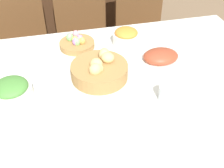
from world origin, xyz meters
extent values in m
plane|color=#7F664C|center=(0.00, 0.00, 0.00)|extent=(12.00, 12.00, 0.00)
cube|color=silver|center=(0.00, 0.00, 0.38)|extent=(1.80, 1.11, 0.77)
cylinder|color=brown|center=(0.31, 0.62, 0.22)|extent=(0.03, 0.03, 0.43)
cylinder|color=brown|center=(0.70, 0.65, 0.22)|extent=(0.03, 0.03, 0.43)
cylinder|color=brown|center=(0.29, 1.01, 0.22)|extent=(0.03, 0.03, 0.43)
cylinder|color=brown|center=(0.67, 1.03, 0.22)|extent=(0.03, 0.03, 0.43)
cube|color=brown|center=(0.49, 0.83, 0.44)|extent=(0.45, 0.45, 0.02)
cube|color=brown|center=(0.48, 1.03, 0.69)|extent=(0.42, 0.05, 0.48)
cylinder|color=brown|center=(-0.69, 0.62, 0.22)|extent=(0.03, 0.03, 0.43)
cylinder|color=brown|center=(-0.30, 0.64, 0.22)|extent=(0.03, 0.03, 0.43)
cylinder|color=brown|center=(-0.72, 1.01, 0.22)|extent=(0.03, 0.03, 0.43)
cylinder|color=brown|center=(-0.33, 1.03, 0.22)|extent=(0.03, 0.03, 0.43)
cube|color=brown|center=(-0.51, 0.83, 0.44)|extent=(0.44, 0.44, 0.02)
cube|color=brown|center=(-0.52, 1.03, 0.69)|extent=(0.42, 0.04, 0.48)
cylinder|color=brown|center=(-0.18, 0.61, 0.22)|extent=(0.03, 0.03, 0.43)
cylinder|color=brown|center=(0.21, 0.65, 0.22)|extent=(0.03, 0.03, 0.43)
cylinder|color=brown|center=(-0.21, 1.00, 0.22)|extent=(0.03, 0.03, 0.43)
cylinder|color=brown|center=(0.17, 1.04, 0.22)|extent=(0.03, 0.03, 0.43)
cube|color=brown|center=(0.00, 0.83, 0.44)|extent=(0.46, 0.46, 0.02)
cube|color=brown|center=(-0.02, 1.03, 0.69)|extent=(0.42, 0.06, 0.48)
cube|color=#3D2616|center=(0.12, 1.62, 0.45)|extent=(1.43, 0.44, 0.89)
cylinder|color=#9E7542|center=(-0.06, 0.04, 0.80)|extent=(0.29, 0.29, 0.07)
ellipsoid|color=tan|center=(-0.08, 0.03, 0.85)|extent=(0.06, 0.06, 0.06)
ellipsoid|color=tan|center=(-0.08, 0.00, 0.85)|extent=(0.08, 0.08, 0.05)
ellipsoid|color=tan|center=(-0.01, 0.06, 0.86)|extent=(0.10, 0.10, 0.05)
ellipsoid|color=tan|center=(-0.02, 0.10, 0.86)|extent=(0.08, 0.09, 0.06)
ellipsoid|color=tan|center=(-0.09, -0.01, 0.85)|extent=(0.08, 0.08, 0.06)
cylinder|color=#9E7542|center=(-0.13, 0.35, 0.78)|extent=(0.21, 0.21, 0.03)
ellipsoid|color=pink|center=(-0.13, 0.41, 0.82)|extent=(0.04, 0.04, 0.05)
ellipsoid|color=#B27AD1|center=(-0.11, 0.36, 0.82)|extent=(0.04, 0.04, 0.05)
ellipsoid|color=#F29E4C|center=(-0.10, 0.33, 0.82)|extent=(0.04, 0.04, 0.05)
ellipsoid|color=#F4D151|center=(-0.14, 0.35, 0.82)|extent=(0.04, 0.04, 0.05)
ellipsoid|color=#B27AD1|center=(-0.14, 0.33, 0.82)|extent=(0.04, 0.04, 0.05)
ellipsoid|color=#7FCC7A|center=(-0.14, 0.33, 0.82)|extent=(0.04, 0.04, 0.05)
ellipsoid|color=#7FCC7A|center=(-0.17, 0.39, 0.82)|extent=(0.04, 0.04, 0.05)
ellipsoid|color=silver|center=(0.30, 0.10, 0.77)|extent=(0.30, 0.21, 0.01)
ellipsoid|color=#953D26|center=(0.30, 0.10, 0.80)|extent=(0.20, 0.15, 0.07)
cylinder|color=silver|center=(0.16, 0.32, 0.80)|extent=(0.16, 0.16, 0.07)
ellipsoid|color=orange|center=(0.16, 0.32, 0.84)|extent=(0.14, 0.14, 0.05)
cylinder|color=silver|center=(-0.49, -0.02, 0.79)|extent=(0.19, 0.19, 0.05)
ellipsoid|color=#478438|center=(-0.49, -0.02, 0.83)|extent=(0.16, 0.16, 0.06)
cylinder|color=silver|center=(-0.05, -0.36, 0.77)|extent=(0.28, 0.28, 0.01)
cube|color=silver|center=(-0.21, -0.36, 0.77)|extent=(0.01, 0.19, 0.00)
cube|color=silver|center=(0.11, -0.36, 0.77)|extent=(0.01, 0.19, 0.00)
cube|color=silver|center=(0.14, -0.36, 0.77)|extent=(0.01, 0.19, 0.00)
cylinder|color=silver|center=(0.20, -0.20, 0.80)|extent=(0.07, 0.07, 0.07)
cube|color=silver|center=(-0.30, -0.19, 0.78)|extent=(0.12, 0.07, 0.03)
camera|label=1|loc=(-0.27, -1.10, 1.66)|focal=45.00mm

